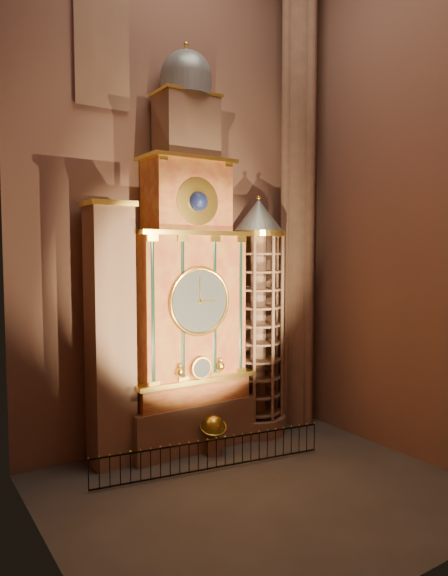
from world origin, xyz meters
TOP-DOWN VIEW (x-y plane):
  - floor at (0.00, 0.00)m, footprint 14.00×14.00m
  - wall_back at (0.00, 6.00)m, footprint 22.00×0.00m
  - wall_left at (-7.00, 0.00)m, footprint 0.00×22.00m
  - wall_right at (7.00, 0.00)m, footprint 0.00×22.00m
  - astronomical_clock at (0.00, 4.96)m, footprint 5.60×2.41m
  - portrait_tower at (-3.40, 4.98)m, footprint 1.80×1.60m
  - stair_turret at (3.50, 4.70)m, footprint 2.50×2.50m
  - gothic_pier at (6.10, 5.00)m, footprint 2.04×2.04m
  - stained_glass_window at (-3.20, 5.92)m, footprint 2.20×0.14m
  - celestial_globe at (0.41, 3.60)m, footprint 1.39×1.35m
  - iron_railing at (-0.47, 2.29)m, footprint 9.04×1.59m

SIDE VIEW (x-z plane):
  - floor at x=0.00m, z-range 0.00..0.00m
  - iron_railing at x=-0.47m, z-range 0.05..1.19m
  - celestial_globe at x=0.41m, z-range 0.16..1.78m
  - portrait_tower at x=-3.40m, z-range 0.05..10.25m
  - stair_turret at x=3.50m, z-range -0.13..10.67m
  - astronomical_clock at x=0.00m, z-range -1.67..15.03m
  - wall_back at x=0.00m, z-range 0.00..22.00m
  - wall_left at x=-7.00m, z-range 0.00..22.00m
  - wall_right at x=7.00m, z-range 0.00..22.00m
  - gothic_pier at x=6.10m, z-range 0.00..22.00m
  - stained_glass_window at x=-3.20m, z-range 13.90..19.10m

